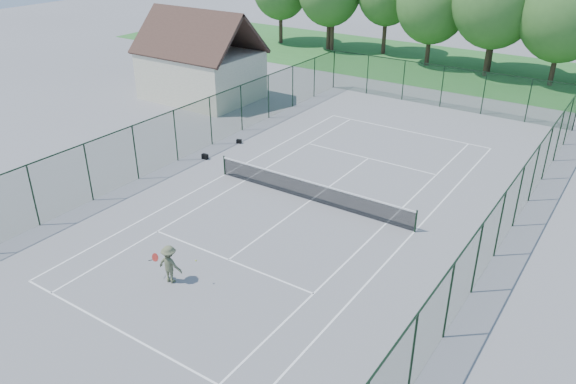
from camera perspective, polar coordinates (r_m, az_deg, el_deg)
name	(u,v)px	position (r m, az deg, el deg)	size (l,w,h in m)	color
ground	(310,200)	(27.89, 2.29, -0.86)	(140.00, 140.00, 0.00)	gray
grass_far	(487,72)	(54.28, 19.61, 11.42)	(80.00, 16.00, 0.01)	#327630
court_lines	(310,200)	(27.89, 2.29, -0.85)	(11.05, 23.85, 0.01)	white
tennis_net	(311,190)	(27.63, 2.31, 0.20)	(11.08, 0.08, 1.10)	black
fence_enclosure	(311,172)	(27.21, 2.35, 2.06)	(18.05, 36.05, 3.02)	#183C1F
utility_building	(200,57)	(43.57, -8.94, 13.40)	(8.60, 6.27, 6.63)	beige
tree_line_far	(499,2)	(53.18, 20.62, 17.62)	(39.40, 6.40, 9.70)	#472F23
sports_bag_a	(205,157)	(32.90, -8.43, 3.59)	(0.36, 0.22, 0.29)	black
sports_bag_b	(239,141)	(34.95, -5.00, 5.15)	(0.32, 0.19, 0.25)	black
tennis_player	(170,264)	(22.08, -11.93, -7.18)	(1.91, 0.84, 1.58)	#5C6142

